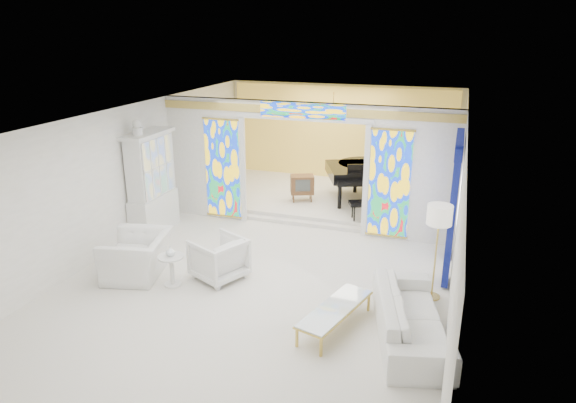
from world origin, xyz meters
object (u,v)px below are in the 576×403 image
(armchair_right, at_px, (219,258))
(sofa, at_px, (411,316))
(coffee_table, at_px, (335,309))
(grand_piano, at_px, (361,171))
(armchair_left, at_px, (137,256))
(china_cabinet, at_px, (152,184))
(tv_console, at_px, (302,185))

(armchair_right, relative_size, sofa, 0.36)
(coffee_table, bearing_deg, sofa, 6.39)
(grand_piano, bearing_deg, armchair_left, -143.00)
(armchair_right, xyz_separation_m, grand_piano, (1.73, 5.15, 0.53))
(china_cabinet, relative_size, grand_piano, 0.86)
(coffee_table, height_order, grand_piano, grand_piano)
(armchair_left, relative_size, sofa, 0.51)
(china_cabinet, height_order, grand_piano, china_cabinet)
(china_cabinet, bearing_deg, tv_console, 44.53)
(grand_piano, bearing_deg, tv_console, -175.20)
(china_cabinet, distance_m, armchair_right, 3.09)
(armchair_left, height_order, tv_console, tv_console)
(armchair_left, xyz_separation_m, sofa, (5.23, -0.46, -0.05))
(china_cabinet, xyz_separation_m, sofa, (6.17, -2.54, -0.81))
(armchair_left, distance_m, coffee_table, 4.11)
(sofa, height_order, grand_piano, grand_piano)
(armchair_left, height_order, coffee_table, armchair_left)
(grand_piano, bearing_deg, sofa, -94.48)
(coffee_table, bearing_deg, tv_console, 112.28)
(armchair_right, distance_m, sofa, 3.79)
(coffee_table, relative_size, tv_console, 2.44)
(coffee_table, xyz_separation_m, tv_console, (-2.22, 5.41, 0.29))
(coffee_table, bearing_deg, china_cabinet, 151.92)
(sofa, xyz_separation_m, tv_console, (-3.38, 5.28, 0.27))
(sofa, distance_m, grand_piano, 6.35)
(grand_piano, distance_m, tv_console, 1.63)
(armchair_left, distance_m, armchair_right, 1.59)
(tv_console, bearing_deg, grand_piano, 5.03)
(sofa, distance_m, coffee_table, 1.17)
(armchair_right, relative_size, tv_console, 1.26)
(sofa, bearing_deg, armchair_right, 62.78)
(armchair_right, bearing_deg, coffee_table, 93.84)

